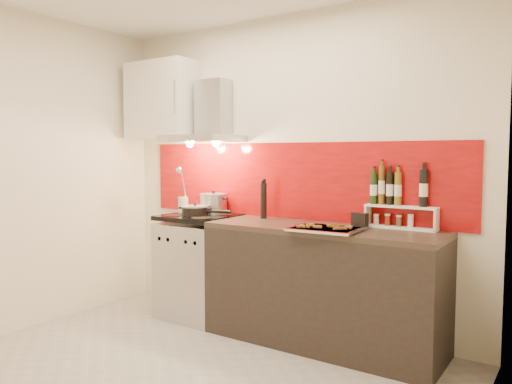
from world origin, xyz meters
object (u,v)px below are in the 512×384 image
Objects in this scene: counter at (322,286)px; pepper_mill at (264,199)px; baking_tray at (325,229)px; range_stove at (200,267)px; saute_pan at (196,210)px; stock_pot at (213,203)px.

pepper_mill is at bearing 165.52° from counter.
baking_tray is (0.10, -0.17, 0.47)m from counter.
range_stove is 0.51× the size of counter.
saute_pan is at bearing -177.36° from counter.
saute_pan is at bearing 175.06° from baking_tray.
pepper_mill reaches higher than baking_tray.
saute_pan is (0.00, -0.05, 0.51)m from range_stove.
counter is at bearing 0.23° from range_stove.
counter is at bearing -14.48° from pepper_mill.
pepper_mill is at bearing 1.46° from stock_pot.
counter is at bearing -7.34° from stock_pot.
range_stove is 0.58m from stock_pot.
range_stove is at bearing -163.45° from pepper_mill.
counter is 4.01× the size of saute_pan.
stock_pot is at bearing 165.95° from baking_tray.
stock_pot is 0.55× the size of saute_pan.
baking_tray is at bearing -58.27° from counter.
saute_pan is at bearing -84.58° from range_stove.
pepper_mill is (-0.63, 0.16, 0.62)m from counter.
pepper_mill reaches higher than range_stove.
range_stove reaches higher than counter.
pepper_mill is (0.57, 0.17, 0.62)m from range_stove.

